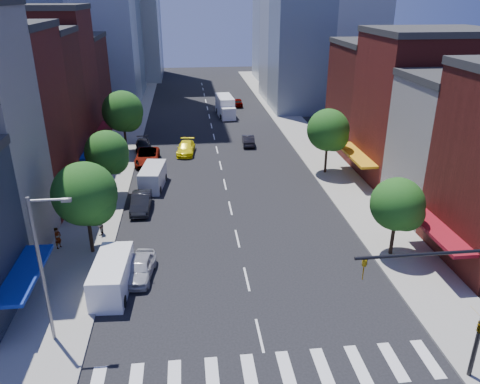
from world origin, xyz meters
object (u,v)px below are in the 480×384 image
object	(u,v)px
parked_car_second	(141,202)
parked_car_third	(147,156)
taxi	(186,148)
pedestrian_far	(99,226)
parked_car_front	(140,268)
box_truck	(225,107)
cargo_van_near	(112,277)
parked_car_rear	(143,145)
pedestrian_near	(58,238)
cargo_van_far	(153,177)
traffic_car_oncoming	(248,140)
traffic_car_far	(238,102)

from	to	relation	value
parked_car_second	parked_car_third	xyz separation A→B (m)	(-0.28, 13.32, 0.03)
taxi	pedestrian_far	xyz separation A→B (m)	(-7.34, -21.13, 0.23)
parked_car_front	parked_car_second	distance (m)	11.42
box_truck	parked_car_front	bearing A→B (deg)	-105.93
parked_car_third	cargo_van_near	xyz separation A→B (m)	(-0.63, -26.33, 0.33)
parked_car_rear	parked_car_front	bearing A→B (deg)	-90.51
pedestrian_far	parked_car_second	bearing A→B (deg)	150.33
parked_car_front	pedestrian_far	distance (m)	7.63
parked_car_front	cargo_van_near	xyz separation A→B (m)	(-1.73, -1.62, 0.39)
parked_car_front	pedestrian_near	world-z (taller)	pedestrian_near
parked_car_second	parked_car_third	size ratio (longest dim) A/B	0.81
cargo_van_near	pedestrian_near	world-z (taller)	cargo_van_near
parked_car_third	box_truck	world-z (taller)	box_truck
parked_car_second	cargo_van_far	xyz separation A→B (m)	(0.79, 5.53, 0.31)
parked_car_front	cargo_van_far	world-z (taller)	cargo_van_far
parked_car_third	cargo_van_near	distance (m)	26.34
traffic_car_oncoming	traffic_car_far	world-z (taller)	traffic_car_far
parked_car_third	taxi	world-z (taller)	parked_car_third
traffic_car_far	pedestrian_far	xyz separation A→B (m)	(-16.82, -47.22, 0.26)
cargo_van_far	taxi	xyz separation A→B (m)	(3.53, 10.81, -0.36)
parked_car_front	pedestrian_far	world-z (taller)	pedestrian_far
traffic_car_oncoming	pedestrian_far	size ratio (longest dim) A/B	2.62
traffic_car_far	pedestrian_near	world-z (taller)	pedestrian_near
parked_car_front	box_truck	xyz separation A→B (m)	(10.21, 47.04, 0.73)
traffic_car_oncoming	traffic_car_far	distance (m)	23.40
cargo_van_near	parked_car_third	bearing A→B (deg)	91.78
taxi	pedestrian_far	size ratio (longest dim) A/B	3.12
box_truck	cargo_van_far	bearing A→B (deg)	-112.43
taxi	parked_car_third	bearing A→B (deg)	-140.63
cargo_van_far	parked_car_second	bearing A→B (deg)	-90.88
taxi	box_truck	bearing A→B (deg)	77.04
parked_car_third	cargo_van_near	size ratio (longest dim) A/B	1.06
parked_car_rear	box_truck	size ratio (longest dim) A/B	0.58
parked_car_second	box_truck	distance (m)	37.32
parked_car_third	taxi	bearing A→B (deg)	33.28
taxi	parked_car_rear	bearing A→B (deg)	164.66
cargo_van_near	cargo_van_far	distance (m)	18.61
pedestrian_near	cargo_van_far	bearing A→B (deg)	-1.21
taxi	traffic_car_far	distance (m)	27.77
parked_car_third	cargo_van_far	xyz separation A→B (m)	(1.08, -7.79, 0.28)
box_truck	cargo_van_near	bearing A→B (deg)	-107.46
parked_car_front	parked_car_second	xyz separation A→B (m)	(-0.81, 11.39, 0.03)
cargo_van_far	pedestrian_near	distance (m)	13.92
parked_car_third	taxi	size ratio (longest dim) A/B	1.16
parked_car_second	parked_car_third	bearing A→B (deg)	92.26
box_truck	pedestrian_near	size ratio (longest dim) A/B	4.53
cargo_van_far	traffic_car_far	xyz separation A→B (m)	(13.01, 36.91, -0.39)
traffic_car_far	pedestrian_far	world-z (taller)	pedestrian_far
parked_car_third	cargo_van_far	bearing A→B (deg)	-82.06
box_truck	parked_car_rear	bearing A→B (deg)	-129.13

